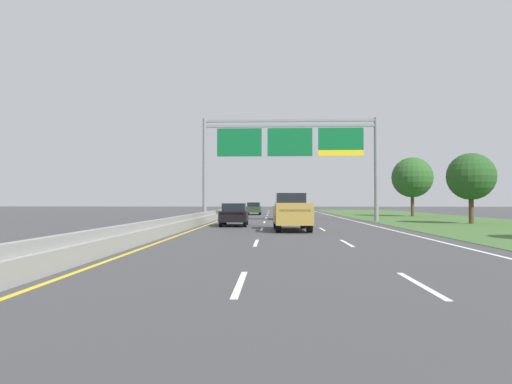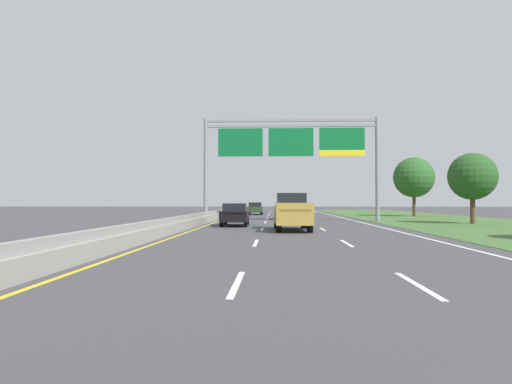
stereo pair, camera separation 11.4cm
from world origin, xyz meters
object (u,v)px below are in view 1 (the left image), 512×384
object	(u,v)px
roadside_tree_mid	(471,177)
roadside_tree_far	(412,177)
overhead_sign_gantry	(290,147)
car_black_left_lane_sedan	(234,214)
pickup_truck_gold	(291,212)
car_darkgreen_left_lane_sedan	(254,208)
car_red_centre_lane_sedan	(285,211)

from	to	relation	value
roadside_tree_mid	roadside_tree_far	xyz separation A→B (m)	(0.78, 16.64, 0.84)
overhead_sign_gantry	car_black_left_lane_sedan	bearing A→B (deg)	-120.29
pickup_truck_gold	roadside_tree_far	bearing A→B (deg)	-32.49
car_black_left_lane_sedan	roadside_tree_mid	bearing A→B (deg)	-80.61
car_darkgreen_left_lane_sedan	car_red_centre_lane_sedan	distance (m)	14.91
overhead_sign_gantry	roadside_tree_far	world-z (taller)	overhead_sign_gantry
overhead_sign_gantry	car_darkgreen_left_lane_sedan	distance (m)	19.95
pickup_truck_gold	roadside_tree_mid	xyz separation A→B (m)	(13.95, 8.01, 2.51)
car_darkgreen_left_lane_sedan	car_black_left_lane_sedan	distance (m)	25.87
car_black_left_lane_sedan	roadside_tree_far	distance (m)	27.46
car_red_centre_lane_sedan	car_black_left_lane_sedan	xyz separation A→B (m)	(-3.85, -11.40, 0.00)
car_darkgreen_left_lane_sedan	roadside_tree_far	size ratio (longest dim) A/B	0.66
overhead_sign_gantry	roadside_tree_far	xyz separation A→B (m)	(14.36, 12.86, -1.92)
pickup_truck_gold	roadside_tree_far	distance (m)	28.91
overhead_sign_gantry	car_red_centre_lane_sedan	xyz separation A→B (m)	(-0.29, 4.30, -5.52)
car_darkgreen_left_lane_sedan	roadside_tree_far	distance (m)	19.52
pickup_truck_gold	car_darkgreen_left_lane_sedan	xyz separation A→B (m)	(-3.53, 30.56, -0.26)
pickup_truck_gold	car_black_left_lane_sedan	size ratio (longest dim) A/B	1.23
car_darkgreen_left_lane_sedan	car_red_centre_lane_sedan	bearing A→B (deg)	-165.43
overhead_sign_gantry	roadside_tree_mid	world-z (taller)	overhead_sign_gantry
car_darkgreen_left_lane_sedan	car_red_centre_lane_sedan	xyz separation A→B (m)	(3.60, -14.47, 0.00)
car_darkgreen_left_lane_sedan	car_red_centre_lane_sedan	size ratio (longest dim) A/B	1.00
car_darkgreen_left_lane_sedan	car_black_left_lane_sedan	xyz separation A→B (m)	(-0.25, -25.87, 0.00)
car_black_left_lane_sedan	roadside_tree_mid	world-z (taller)	roadside_tree_mid
car_darkgreen_left_lane_sedan	car_red_centre_lane_sedan	world-z (taller)	same
car_red_centre_lane_sedan	roadside_tree_far	world-z (taller)	roadside_tree_far
car_black_left_lane_sedan	roadside_tree_far	bearing A→B (deg)	-44.06
overhead_sign_gantry	car_red_centre_lane_sedan	size ratio (longest dim) A/B	3.41
car_black_left_lane_sedan	car_darkgreen_left_lane_sedan	bearing A→B (deg)	-1.79
car_darkgreen_left_lane_sedan	car_black_left_lane_sedan	bearing A→B (deg)	-179.97
car_red_centre_lane_sedan	roadside_tree_mid	world-z (taller)	roadside_tree_mid
overhead_sign_gantry	car_black_left_lane_sedan	world-z (taller)	overhead_sign_gantry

